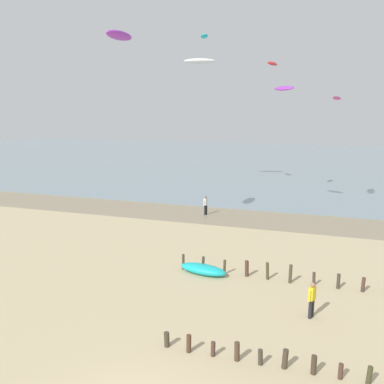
# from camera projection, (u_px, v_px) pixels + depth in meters

# --- Properties ---
(wet_sand_strip) EXTENTS (120.00, 5.83, 0.01)m
(wet_sand_strip) POSITION_uv_depth(u_px,v_px,m) (254.00, 219.00, 34.86)
(wet_sand_strip) COLOR gray
(wet_sand_strip) RESTS_ON ground
(sea) EXTENTS (160.00, 70.00, 0.10)m
(sea) POSITION_uv_depth(u_px,v_px,m) (289.00, 162.00, 70.22)
(sea) COLOR gray
(sea) RESTS_ON ground
(groyne_near) EXTENTS (12.35, 0.36, 0.77)m
(groyne_near) POSITION_uv_depth(u_px,v_px,m) (316.00, 366.00, 14.53)
(groyne_near) COLOR #3D3627
(groyne_near) RESTS_ON ground
(person_mid_beach) EXTENTS (0.35, 0.53, 1.71)m
(person_mid_beach) POSITION_uv_depth(u_px,v_px,m) (312.00, 299.00, 18.37)
(person_mid_beach) COLOR #232328
(person_mid_beach) RESTS_ON ground
(person_right_flank) EXTENTS (0.33, 0.54, 1.71)m
(person_right_flank) POSITION_uv_depth(u_px,v_px,m) (206.00, 205.00, 36.05)
(person_right_flank) COLOR #232328
(person_right_flank) RESTS_ON ground
(grounded_kite) EXTENTS (2.96, 1.49, 0.57)m
(grounded_kite) POSITION_uv_depth(u_px,v_px,m) (203.00, 269.00, 23.33)
(grounded_kite) COLOR #19B2B7
(grounded_kite) RESTS_ON ground
(kite_aloft_1) EXTENTS (3.77, 2.16, 0.70)m
(kite_aloft_1) POSITION_uv_depth(u_px,v_px,m) (200.00, 61.00, 45.09)
(kite_aloft_1) COLOR white
(kite_aloft_2) EXTENTS (1.19, 2.97, 0.69)m
(kite_aloft_2) POSITION_uv_depth(u_px,v_px,m) (119.00, 35.00, 26.82)
(kite_aloft_2) COLOR purple
(kite_aloft_3) EXTENTS (1.46, 2.20, 0.42)m
(kite_aloft_3) POSITION_uv_depth(u_px,v_px,m) (204.00, 36.00, 40.50)
(kite_aloft_3) COLOR #19B2B7
(kite_aloft_7) EXTENTS (2.05, 1.60, 0.54)m
(kite_aloft_7) POSITION_uv_depth(u_px,v_px,m) (284.00, 88.00, 34.31)
(kite_aloft_7) COLOR purple
(kite_aloft_9) EXTENTS (1.09, 2.11, 0.42)m
(kite_aloft_9) POSITION_uv_depth(u_px,v_px,m) (337.00, 98.00, 35.85)
(kite_aloft_9) COLOR #E54C99
(kite_aloft_11) EXTENTS (1.20, 2.19, 0.50)m
(kite_aloft_11) POSITION_uv_depth(u_px,v_px,m) (272.00, 64.00, 38.40)
(kite_aloft_11) COLOR red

